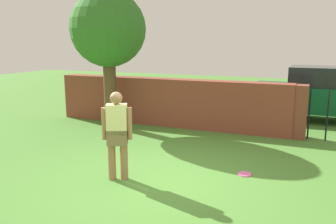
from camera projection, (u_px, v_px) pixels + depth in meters
ground_plane at (156, 182)px, 6.26m from camera, size 40.00×40.00×0.00m
brick_wall at (167, 102)px, 10.40m from camera, size 7.18×0.50×1.41m
tree at (108, 31)px, 9.88m from camera, size 2.17×2.17×3.93m
person at (117, 132)px, 6.20m from camera, size 0.50×0.35×1.62m
car at (322, 94)px, 10.98m from camera, size 4.22×1.96×1.72m
frisbee_pink at (245, 174)px, 6.59m from camera, size 0.27×0.27×0.02m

